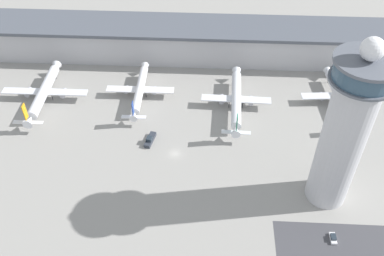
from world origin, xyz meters
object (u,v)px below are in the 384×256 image
at_px(airplane_gate_alpha, 44,92).
at_px(airplane_gate_delta, 339,96).
at_px(control_tower, 345,131).
at_px(service_truck_catering, 150,140).
at_px(car_red_hatchback, 333,238).
at_px(airplane_gate_bravo, 140,90).
at_px(airplane_gate_charlie, 236,99).
at_px(service_truck_fuel, 346,107).

xyz_separation_m(airplane_gate_alpha, airplane_gate_delta, (130.06, 4.29, -0.52)).
height_order(control_tower, airplane_gate_alpha, control_tower).
relative_size(control_tower, airplane_gate_delta, 1.56).
height_order(airplane_gate_delta, service_truck_catering, airplane_gate_delta).
bearing_deg(car_red_hatchback, airplane_gate_bravo, 135.93).
xyz_separation_m(control_tower, airplane_gate_delta, (14.40, 51.87, -26.87)).
height_order(control_tower, airplane_gate_charlie, control_tower).
bearing_deg(airplane_gate_alpha, airplane_gate_delta, 1.89).
relative_size(airplane_gate_bravo, car_red_hatchback, 9.01).
distance_m(airplane_gate_bravo, car_red_hatchback, 101.56).
bearing_deg(airplane_gate_delta, airplane_gate_charlie, -173.22).
relative_size(service_truck_catering, service_truck_fuel, 1.10).
xyz_separation_m(airplane_gate_alpha, service_truck_catering, (50.06, -24.02, -3.71)).
bearing_deg(airplane_gate_bravo, car_red_hatchback, -44.07).
xyz_separation_m(airplane_gate_alpha, airplane_gate_bravo, (42.14, 4.35, -0.56)).
height_order(control_tower, service_truck_fuel, control_tower).
bearing_deg(service_truck_fuel, service_truck_catering, -163.44).
xyz_separation_m(service_truck_fuel, car_red_hatchback, (-18.19, -66.96, -0.48)).
relative_size(airplane_gate_delta, service_truck_fuel, 5.13).
relative_size(control_tower, service_truck_fuel, 8.00).
relative_size(control_tower, service_truck_catering, 7.28).
bearing_deg(airplane_gate_delta, service_truck_catering, -160.51).
bearing_deg(car_red_hatchback, airplane_gate_alpha, 150.07).
bearing_deg(service_truck_fuel, airplane_gate_delta, 131.84).
distance_m(airplane_gate_bravo, airplane_gate_delta, 87.92).
height_order(control_tower, car_red_hatchback, control_tower).
distance_m(control_tower, car_red_hatchback, 35.70).
bearing_deg(car_red_hatchback, service_truck_catering, 147.00).
relative_size(airplane_gate_alpha, service_truck_fuel, 5.45).
distance_m(control_tower, service_truck_catering, 75.91).
bearing_deg(car_red_hatchback, airplane_gate_delta, 78.00).
distance_m(control_tower, airplane_gate_delta, 60.17).
relative_size(airplane_gate_alpha, airplane_gate_bravo, 1.10).
bearing_deg(airplane_gate_charlie, car_red_hatchback, -65.25).
relative_size(airplane_gate_charlie, airplane_gate_delta, 1.09).
bearing_deg(airplane_gate_charlie, service_truck_fuel, 2.12).
xyz_separation_m(control_tower, service_truck_fuel, (17.60, 48.30, -29.95)).
distance_m(airplane_gate_bravo, service_truck_catering, 29.62).
bearing_deg(control_tower, service_truck_catering, 160.24).
bearing_deg(car_red_hatchback, service_truck_fuel, 74.80).
bearing_deg(control_tower, airplane_gate_alpha, 157.64).
xyz_separation_m(control_tower, service_truck_catering, (-65.60, 23.56, -30.06)).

